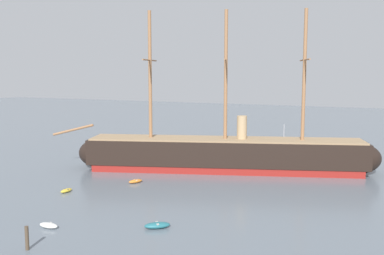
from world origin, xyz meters
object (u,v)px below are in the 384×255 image
tall_ship (225,154)px  dinghy_alongside_bow (135,181)px  sailboat_distant_centre (285,156)px  dinghy_foreground_left (49,225)px  dinghy_mid_left (66,190)px  dinghy_near_centre (157,225)px  mooring_piling_left_pair (27,238)px

tall_ship → dinghy_alongside_bow: tall_ship is taller
tall_ship → sailboat_distant_centre: size_ratio=8.11×
tall_ship → dinghy_foreground_left: size_ratio=22.75×
dinghy_alongside_bow → dinghy_mid_left: bearing=-126.3°
dinghy_foreground_left → dinghy_near_centre: 12.14m
dinghy_foreground_left → mooring_piling_left_pair: mooring_piling_left_pair is taller
dinghy_near_centre → mooring_piling_left_pair: (-8.84, -10.44, 0.86)m
dinghy_near_centre → dinghy_mid_left: 20.63m
dinghy_alongside_bow → mooring_piling_left_pair: (3.82, -27.07, 0.92)m
sailboat_distant_centre → mooring_piling_left_pair: bearing=-103.7°
dinghy_mid_left → mooring_piling_left_pair: mooring_piling_left_pair is taller
dinghy_near_centre → mooring_piling_left_pair: size_ratio=1.28×
dinghy_near_centre → dinghy_alongside_bow: size_ratio=1.22×
dinghy_alongside_bow → sailboat_distant_centre: sailboat_distant_centre is taller
tall_ship → mooring_piling_left_pair: (-6.15, -40.72, -1.81)m
tall_ship → dinghy_near_centre: 30.51m
dinghy_near_centre → tall_ship: bearing=95.1°
dinghy_foreground_left → dinghy_near_centre: dinghy_near_centre is taller
dinghy_foreground_left → mooring_piling_left_pair: size_ratio=1.02×
tall_ship → dinghy_foreground_left: bearing=-103.6°
sailboat_distant_centre → dinghy_alongside_bow: bearing=-121.5°
tall_ship → dinghy_mid_left: size_ratio=25.87×
dinghy_foreground_left → tall_ship: bearing=76.4°
dinghy_near_centre → dinghy_mid_left: bearing=157.3°
dinghy_foreground_left → dinghy_mid_left: dinghy_foreground_left is taller
tall_ship → mooring_piling_left_pair: size_ratio=23.26×
sailboat_distant_centre → mooring_piling_left_pair: size_ratio=2.87×
dinghy_foreground_left → dinghy_mid_left: bearing=121.8°
dinghy_alongside_bow → sailboat_distant_centre: (17.34, 28.35, 0.30)m
dinghy_mid_left → dinghy_alongside_bow: bearing=53.7°
tall_ship → sailboat_distant_centre: (7.37, 14.70, -2.43)m
dinghy_near_centre → dinghy_alongside_bow: bearing=127.3°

